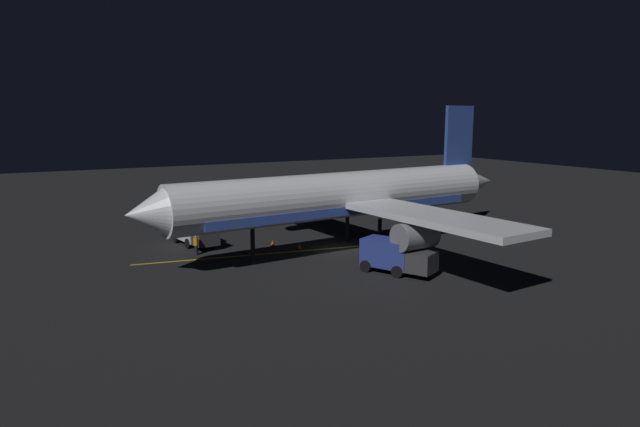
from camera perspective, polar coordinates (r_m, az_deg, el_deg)
name	(u,v)px	position (r m, az deg, el deg)	size (l,w,h in m)	color
ground_plane	(340,252)	(48.66, 2.07, -3.98)	(180.00, 180.00, 0.20)	black
apron_guide_stripe	(291,252)	(48.20, -3.02, -4.00)	(0.24, 26.73, 0.01)	gold
airliner	(346,197)	(48.07, 2.71, 1.77)	(36.16, 38.12, 12.75)	white
baggage_truck	(195,232)	(51.59, -12.92, -1.92)	(6.02, 2.95, 2.36)	silver
catering_truck	(395,257)	(41.85, 7.80, -4.47)	(5.97, 4.33, 2.51)	navy
ground_crew_worker	(196,245)	(48.02, -12.79, -3.21)	(0.40, 0.40, 1.74)	black
traffic_cone_near_left	(299,246)	(49.16, -2.17, -3.41)	(0.50, 0.50, 0.55)	#EA590F
traffic_cone_near_right	(273,243)	(50.33, -4.97, -3.13)	(0.50, 0.50, 0.55)	#EA590F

